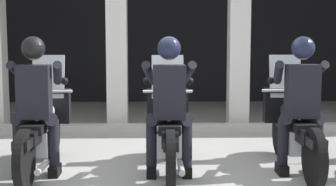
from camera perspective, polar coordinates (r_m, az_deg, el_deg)
name	(u,v)px	position (r m, az deg, el deg)	size (l,w,h in m)	color
ground_plane	(164,123)	(9.20, -0.46, -3.37)	(80.00, 80.00, 0.00)	#999993
station_building	(174,11)	(10.66, 0.68, 9.25)	(11.64, 3.90, 3.30)	black
kerb_strip	(179,128)	(8.37, 1.27, -3.97)	(11.14, 0.24, 0.12)	#B7B5AD
motorcycle_left	(42,128)	(6.16, -14.12, -3.88)	(0.62, 2.04, 1.35)	black
police_officer_left	(35,94)	(5.82, -14.87, -0.14)	(0.63, 0.61, 1.58)	black
motorcycle_center	(169,128)	(5.95, 0.06, -4.03)	(0.62, 2.04, 1.35)	black
police_officer_center	(169,94)	(5.61, 0.13, -0.17)	(0.63, 0.61, 1.58)	black
motorcycle_right	(293,127)	(6.23, 14.06, -3.76)	(0.62, 2.04, 1.35)	black
police_officer_right	(301,94)	(5.89, 14.90, -0.06)	(0.63, 0.61, 1.58)	black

